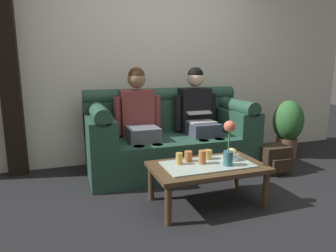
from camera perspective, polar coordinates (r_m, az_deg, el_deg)
ground_plane at (r=2.75m, az=8.69°, el=-15.54°), size 14.00×14.00×0.00m
back_wall_patterned at (r=4.04m, az=-2.31°, el=14.40°), size 6.00×0.12×2.90m
timber_pillar at (r=3.78m, az=-28.31°, el=13.27°), size 0.20×0.20×2.90m
couch at (r=3.63m, az=0.28°, el=-2.35°), size 1.95×0.88×0.96m
person_left at (r=3.47m, az=-5.49°, el=1.71°), size 0.56×0.67×1.22m
person_right at (r=3.71m, az=5.70°, el=2.34°), size 0.56×0.67×1.22m
coffee_table at (r=2.74m, az=7.47°, el=-8.16°), size 1.01×0.59×0.38m
flower_vase at (r=2.66m, az=11.45°, el=-3.09°), size 0.10×0.10×0.40m
snack_bowl at (r=2.87m, az=11.97°, el=-5.40°), size 0.14×0.14×0.11m
cup_near_left at (r=2.85m, az=7.59°, el=-5.37°), size 0.07×0.07×0.09m
cup_near_right at (r=2.71m, az=6.51°, el=-5.89°), size 0.07×0.07×0.12m
cup_far_center at (r=2.68m, az=2.13°, el=-6.19°), size 0.06×0.06×0.10m
cup_far_left at (r=2.76m, az=3.88°, el=-5.75°), size 0.07×0.07×0.09m
backpack_right at (r=3.76m, az=19.31°, el=-5.97°), size 0.33×0.31×0.32m
potted_plant at (r=4.40m, az=21.78°, el=0.02°), size 0.40×0.40×0.78m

